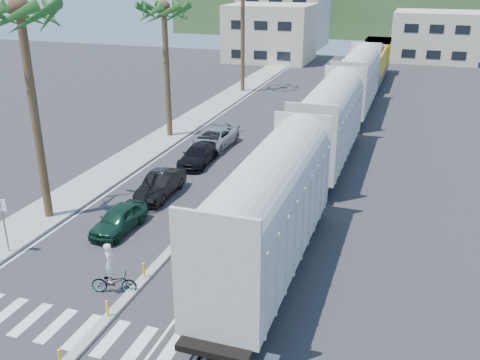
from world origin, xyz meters
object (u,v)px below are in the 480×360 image
object	(u,v)px
car_lead	(119,219)
cyclist	(113,277)
street_sign	(3,217)
car_second	(160,185)

from	to	relation	value
car_lead	cyclist	xyz separation A→B (m)	(2.75, -5.15, 0.05)
car_lead	cyclist	world-z (taller)	cyclist
street_sign	car_second	distance (m)	9.58
street_sign	cyclist	bearing A→B (deg)	-10.85
car_lead	cyclist	bearing A→B (deg)	-60.20
street_sign	car_lead	xyz separation A→B (m)	(3.78, 3.89, -1.30)
car_second	cyclist	bearing A→B (deg)	-75.89
cyclist	car_second	bearing A→B (deg)	-0.20
car_second	cyclist	xyz separation A→B (m)	(2.74, -9.96, -0.00)
street_sign	car_lead	world-z (taller)	street_sign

